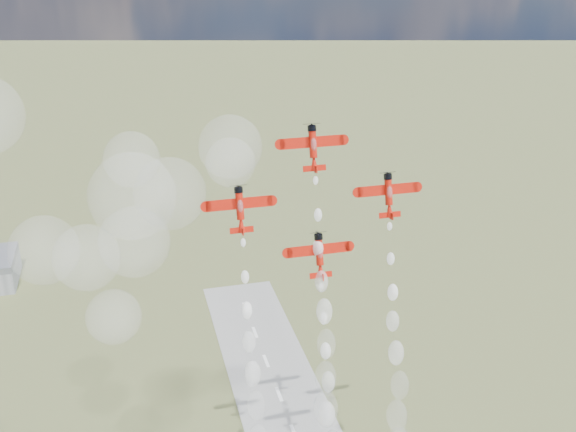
# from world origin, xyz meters

# --- Properties ---
(plane_lead) EXTENTS (13.52, 5.24, 9.47)m
(plane_lead) POSITION_xyz_m (-6.10, 13.44, 104.96)
(plane_lead) COLOR #B81508
(plane_lead) RESTS_ON ground
(plane_left) EXTENTS (13.52, 5.24, 9.47)m
(plane_left) POSITION_xyz_m (-22.10, 10.51, 94.15)
(plane_left) COLOR #B81508
(plane_left) RESTS_ON ground
(plane_right) EXTENTS (13.52, 5.24, 9.47)m
(plane_right) POSITION_xyz_m (9.90, 10.51, 94.15)
(plane_right) COLOR #B81508
(plane_right) RESTS_ON ground
(plane_slot) EXTENTS (13.52, 5.24, 9.47)m
(plane_slot) POSITION_xyz_m (-6.10, 7.57, 83.34)
(plane_slot) COLOR #B81508
(plane_slot) RESTS_ON ground
(smoke_trail_lead) EXTENTS (5.36, 16.00, 50.77)m
(smoke_trail_lead) POSITION_xyz_m (-6.29, 1.33, 60.15)
(smoke_trail_lead) COLOR white
(smoke_trail_lead) RESTS_ON plane_lead
(smoke_trail_left) EXTENTS (5.10, 15.57, 50.32)m
(smoke_trail_left) POSITION_xyz_m (-22.06, -1.55, 49.44)
(smoke_trail_left) COLOR white
(smoke_trail_left) RESTS_ON plane_left
(smoke_trail_right) EXTENTS (5.19, 16.33, 50.69)m
(smoke_trail_right) POSITION_xyz_m (9.78, -1.83, 49.28)
(smoke_trail_right) COLOR white
(smoke_trail_right) RESTS_ON plane_right
(drifted_smoke_cloud) EXTENTS (63.54, 35.47, 54.57)m
(drifted_smoke_cloud) POSITION_xyz_m (-47.06, 26.64, 91.97)
(drifted_smoke_cloud) COLOR white
(drifted_smoke_cloud) RESTS_ON ground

